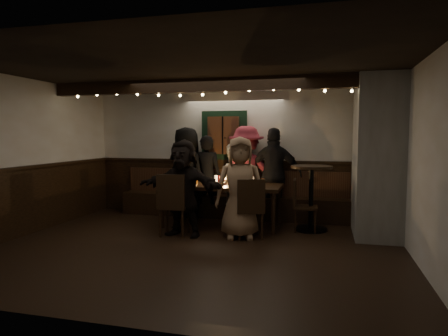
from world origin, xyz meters
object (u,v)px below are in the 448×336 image
(person_e, at_px, (274,174))
(person_f, at_px, (183,188))
(chair_near_left, at_px, (173,201))
(chair_end, at_px, (300,202))
(person_c, at_px, (231,181))
(high_top, at_px, (311,190))
(person_b, at_px, (207,177))
(dining_table, at_px, (221,188))
(person_a, at_px, (186,172))
(chair_near_right, at_px, (250,205))
(person_g, at_px, (240,188))
(person_d, at_px, (246,173))

(person_e, relative_size, person_f, 1.13)
(chair_near_left, relative_size, chair_end, 1.14)
(chair_near_left, distance_m, person_c, 1.75)
(high_top, relative_size, person_b, 0.68)
(dining_table, distance_m, person_a, 1.12)
(person_c, height_order, person_e, person_e)
(chair_end, relative_size, person_c, 0.61)
(high_top, xyz_separation_m, person_f, (-2.02, -0.90, 0.08))
(chair_end, bearing_deg, person_a, 164.73)
(dining_table, distance_m, person_f, 0.90)
(chair_near_left, xyz_separation_m, chair_end, (2.00, 0.89, -0.07))
(person_c, height_order, person_f, person_f)
(chair_near_left, relative_size, high_top, 0.91)
(dining_table, xyz_separation_m, chair_end, (1.41, 0.01, -0.20))
(chair_near_left, bearing_deg, chair_end, 24.10)
(chair_near_left, xyz_separation_m, person_b, (0.10, 1.57, 0.25))
(dining_table, bearing_deg, person_f, -119.00)
(dining_table, bearing_deg, chair_near_right, -47.65)
(person_e, bearing_deg, chair_end, 123.32)
(dining_table, height_order, person_c, person_c)
(person_b, distance_m, person_g, 1.70)
(person_f, xyz_separation_m, person_g, (0.93, 0.09, 0.02))
(chair_near_right, height_order, person_b, person_b)
(dining_table, xyz_separation_m, person_d, (0.31, 0.76, 0.21))
(person_c, distance_m, person_g, 1.53)
(dining_table, distance_m, chair_near_right, 1.02)
(chair_end, xyz_separation_m, person_f, (-1.85, -0.79, 0.29))
(chair_near_right, relative_size, person_c, 0.65)
(high_top, distance_m, person_f, 2.22)
(high_top, xyz_separation_m, person_d, (-1.28, 0.64, 0.20))
(chair_near_left, relative_size, person_e, 0.57)
(person_e, bearing_deg, person_g, 72.89)
(chair_near_right, distance_m, person_f, 1.14)
(person_a, xyz_separation_m, person_b, (0.41, 0.05, -0.08))
(high_top, bearing_deg, chair_near_left, -155.24)
(person_c, bearing_deg, person_g, 88.05)
(person_e, bearing_deg, chair_near_left, 45.57)
(person_e, bearing_deg, chair_near_right, 79.84)
(person_a, height_order, person_d, person_d)
(chair_end, xyz_separation_m, person_a, (-2.31, 0.63, 0.40))
(dining_table, distance_m, person_d, 0.85)
(person_a, distance_m, person_e, 1.76)
(high_top, height_order, person_f, person_f)
(dining_table, height_order, chair_near_left, chair_near_left)
(chair_near_right, distance_m, person_d, 1.59)
(person_b, bearing_deg, person_g, 121.76)
(dining_table, relative_size, person_f, 1.35)
(dining_table, xyz_separation_m, high_top, (1.59, 0.12, 0.01))
(chair_near_left, height_order, chair_near_right, chair_near_left)
(person_g, bearing_deg, high_top, 21.41)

